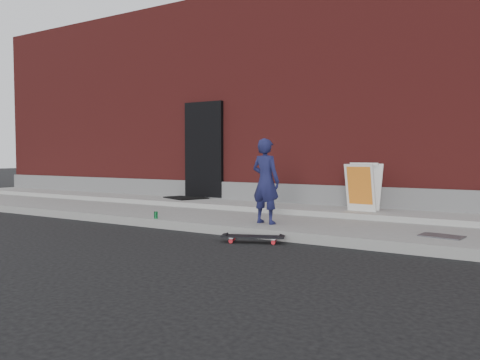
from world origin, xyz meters
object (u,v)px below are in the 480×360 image
Objects in this scene: skateboard at (253,237)px; pizza_sign at (363,187)px; soda_can at (156,215)px; child at (266,181)px.

skateboard is 2.81m from pizza_sign.
pizza_sign reaches higher than skateboard.
soda_can is at bearing -143.95° from pizza_sign.
child is at bearing -122.39° from pizza_sign.
child reaches higher than pizza_sign.
skateboard is at bearing -107.88° from pizza_sign.
soda_can is (-1.93, -0.47, -0.63)m from child.
soda_can is at bearing 169.44° from skateboard.
soda_can is (-2.18, 0.41, 0.13)m from skateboard.
pizza_sign is at bearing -113.80° from child.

